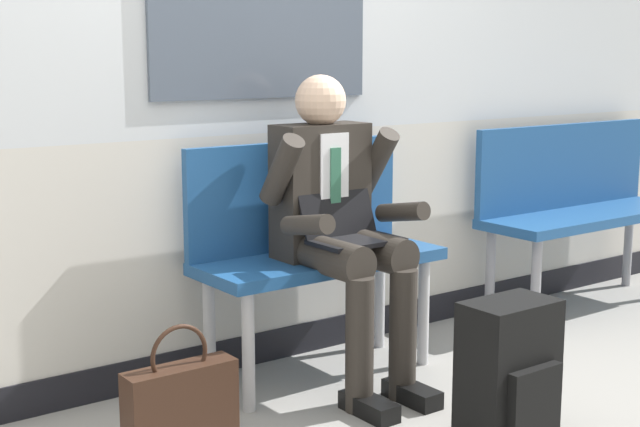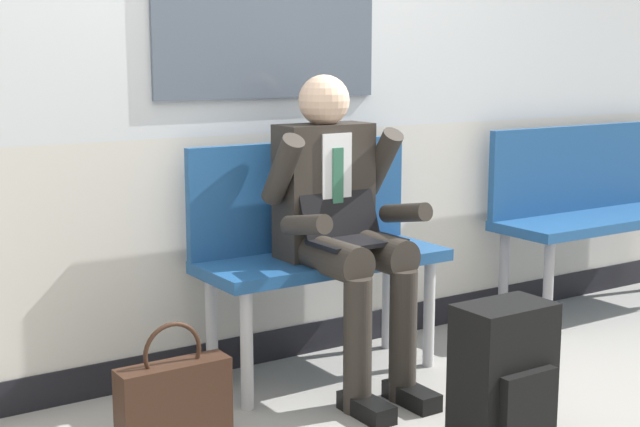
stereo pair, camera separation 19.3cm
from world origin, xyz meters
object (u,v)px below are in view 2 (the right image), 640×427
(bench_with_person, at_px, (314,239))
(handbag, at_px, (174,403))
(person_seated, at_px, (341,221))
(bench_empty, at_px, (596,201))
(backpack, at_px, (504,378))

(bench_with_person, height_order, handbag, bench_with_person)
(person_seated, bearing_deg, bench_empty, 6.57)
(person_seated, bearing_deg, backpack, -81.23)
(person_seated, height_order, backpack, person_seated)
(person_seated, relative_size, backpack, 2.47)
(backpack, bearing_deg, person_seated, 98.77)
(bench_with_person, relative_size, handbag, 2.34)
(bench_empty, height_order, handbag, bench_empty)
(handbag, bearing_deg, person_seated, 12.75)
(bench_with_person, height_order, person_seated, person_seated)
(backpack, height_order, handbag, backpack)
(bench_empty, distance_m, backpack, 1.98)
(bench_empty, height_order, person_seated, person_seated)
(bench_with_person, distance_m, person_seated, 0.23)
(bench_empty, bearing_deg, person_seated, -173.43)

